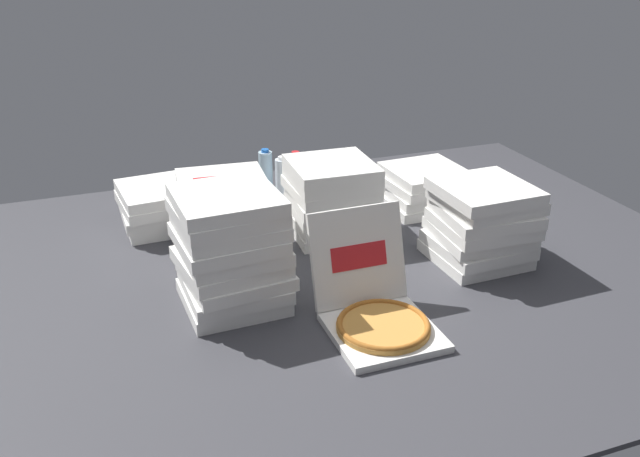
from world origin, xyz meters
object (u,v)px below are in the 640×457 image
(pizza_stack_left_far, at_px, (162,206))
(water_bottle_1, at_px, (282,181))
(pizza_stack_right_far, at_px, (423,187))
(pizza_stack_center_near, at_px, (481,223))
(water_bottle_2, at_px, (265,173))
(water_bottle_0, at_px, (296,175))
(pizza_stack_left_near, at_px, (331,198))
(pizza_stack_right_mid, at_px, (224,217))
(pizza_stack_right_near, at_px, (231,250))
(water_bottle_3, at_px, (302,180))
(open_pizza_box, at_px, (376,308))

(pizza_stack_left_far, distance_m, water_bottle_1, 0.60)
(pizza_stack_right_far, bearing_deg, pizza_stack_center_near, -95.76)
(water_bottle_1, relative_size, water_bottle_2, 1.00)
(pizza_stack_right_far, relative_size, water_bottle_0, 1.60)
(pizza_stack_center_near, bearing_deg, water_bottle_2, 121.21)
(pizza_stack_left_near, xyz_separation_m, water_bottle_1, (-0.09, 0.42, -0.05))
(water_bottle_1, bearing_deg, pizza_stack_right_mid, -131.07)
(pizza_stack_right_mid, height_order, water_bottle_1, pizza_stack_right_mid)
(pizza_stack_center_near, height_order, pizza_stack_right_near, pizza_stack_right_near)
(water_bottle_0, distance_m, water_bottle_1, 0.10)
(pizza_stack_center_near, relative_size, water_bottle_3, 1.65)
(water_bottle_0, bearing_deg, pizza_stack_right_mid, -133.67)
(water_bottle_1, bearing_deg, water_bottle_3, -16.66)
(pizza_stack_center_near, height_order, water_bottle_2, pizza_stack_center_near)
(open_pizza_box, relative_size, pizza_stack_left_near, 1.21)
(pizza_stack_left_far, bearing_deg, pizza_stack_right_far, -9.61)
(open_pizza_box, xyz_separation_m, pizza_stack_left_near, (0.13, 0.76, 0.09))
(pizza_stack_right_far, relative_size, pizza_stack_left_far, 0.99)
(open_pizza_box, xyz_separation_m, pizza_stack_right_mid, (-0.36, 0.73, 0.09))
(water_bottle_0, bearing_deg, pizza_stack_right_near, -120.96)
(pizza_stack_center_near, bearing_deg, pizza_stack_right_near, 178.92)
(pizza_stack_right_far, distance_m, pizza_stack_left_near, 0.55)
(water_bottle_3, bearing_deg, water_bottle_1, 163.34)
(pizza_stack_left_near, relative_size, water_bottle_3, 1.62)
(pizza_stack_right_mid, height_order, pizza_stack_left_far, pizza_stack_right_mid)
(pizza_stack_left_far, height_order, pizza_stack_right_near, pizza_stack_right_near)
(pizza_stack_center_near, xyz_separation_m, pizza_stack_left_far, (-1.16, 0.80, -0.07))
(open_pizza_box, xyz_separation_m, pizza_stack_left_far, (-0.56, 1.11, 0.02))
(pizza_stack_left_near, xyz_separation_m, water_bottle_0, (-0.01, 0.47, -0.05))
(water_bottle_0, relative_size, water_bottle_1, 1.00)
(water_bottle_3, bearing_deg, pizza_stack_center_near, -60.83)
(pizza_stack_right_far, xyz_separation_m, water_bottle_3, (-0.53, 0.25, 0.02))
(pizza_stack_left_far, distance_m, water_bottle_3, 0.69)
(pizza_stack_right_far, xyz_separation_m, pizza_stack_left_near, (-0.53, -0.14, 0.07))
(pizza_stack_right_mid, xyz_separation_m, pizza_stack_right_far, (1.02, 0.17, -0.07))
(open_pizza_box, bearing_deg, pizza_stack_left_far, 116.72)
(pizza_stack_right_mid, height_order, pizza_stack_right_near, pizza_stack_right_near)
(pizza_stack_right_far, height_order, pizza_stack_right_near, pizza_stack_right_near)
(open_pizza_box, height_order, water_bottle_3, open_pizza_box)
(pizza_stack_right_far, relative_size, pizza_stack_left_near, 0.99)
(pizza_stack_center_near, xyz_separation_m, pizza_stack_right_far, (0.06, 0.60, -0.07))
(pizza_stack_center_near, height_order, pizza_stack_left_near, same)
(pizza_stack_left_far, relative_size, water_bottle_2, 1.62)
(pizza_stack_right_mid, distance_m, water_bottle_0, 0.70)
(pizza_stack_right_far, height_order, pizza_stack_left_far, same)
(pizza_stack_right_near, bearing_deg, water_bottle_2, 67.56)
(open_pizza_box, xyz_separation_m, pizza_stack_right_far, (0.66, 0.90, 0.02))
(open_pizza_box, height_order, pizza_stack_left_far, open_pizza_box)
(pizza_stack_right_mid, distance_m, pizza_stack_left_near, 0.49)
(pizza_stack_right_far, height_order, water_bottle_1, water_bottle_1)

